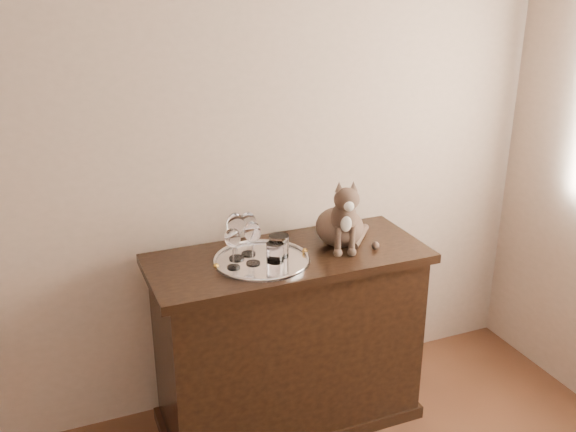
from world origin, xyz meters
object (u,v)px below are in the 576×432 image
sideboard (289,341)px  tray (262,261)px  wine_glass_a (236,236)px  tumbler_c (279,246)px  wine_glass_b (248,234)px  wine_glass_d (253,243)px  tumbler_a (275,253)px  cat (340,209)px  wine_glass_c (233,248)px

sideboard → tray: (-0.13, -0.03, 0.43)m
wine_glass_a → tumbler_c: wine_glass_a is taller
tray → wine_glass_b: 0.13m
wine_glass_d → tumbler_a: wine_glass_d is taller
sideboard → wine_glass_b: size_ratio=6.35×
wine_glass_b → wine_glass_d: size_ratio=1.02×
cat → wine_glass_b: bearing=-169.0°
wine_glass_b → wine_glass_d: wine_glass_b is taller
tumbler_a → wine_glass_a: bearing=147.2°
wine_glass_d → wine_glass_a: bearing=123.7°
wine_glass_c → tumbler_a: size_ratio=2.10×
wine_glass_b → tumbler_c: 0.14m
wine_glass_a → tumbler_c: (0.17, -0.04, -0.05)m
sideboard → tumbler_a: bearing=-144.8°
wine_glass_b → sideboard: bearing=-17.4°
tray → cat: bearing=7.4°
tumbler_c → wine_glass_b: bearing=148.8°
wine_glass_d → wine_glass_c: bearing=-176.6°
sideboard → cat: size_ratio=3.70×
sideboard → wine_glass_c: wine_glass_c is taller
sideboard → cat: 0.64m
tray → tumbler_a: bearing=-33.0°
wine_glass_b → tumbler_c: bearing=-31.2°
tray → wine_glass_c: 0.16m
wine_glass_d → tumbler_a: (0.09, -0.02, -0.05)m
tray → wine_glass_d: bearing=-162.4°
wine_glass_c → wine_glass_d: wine_glass_d is taller
wine_glass_c → wine_glass_d: (0.09, 0.01, 0.01)m
sideboard → wine_glass_a: wine_glass_a is taller
wine_glass_a → wine_glass_d: bearing=-56.3°
wine_glass_c → wine_glass_b: bearing=45.4°
tumbler_a → tumbler_c: (0.03, 0.04, 0.01)m
tray → wine_glass_d: (-0.04, -0.01, 0.10)m
wine_glass_a → wine_glass_b: size_ratio=1.07×
wine_glass_c → wine_glass_a: bearing=63.5°
wine_glass_c → cat: bearing=7.6°
sideboard → wine_glass_a: (-0.22, 0.03, 0.53)m
wine_glass_b → tumbler_a: 0.15m
sideboard → wine_glass_d: (-0.17, -0.04, 0.53)m
wine_glass_a → wine_glass_b: 0.06m
sideboard → tumbler_c: 0.48m
tumbler_a → cat: (0.34, 0.08, 0.11)m
sideboard → cat: cat is taller
wine_glass_c → tumbler_c: bearing=8.7°
cat → tumbler_a: bearing=-151.3°
tumbler_a → tray: bearing=147.0°
sideboard → wine_glass_d: bearing=-166.0°
tray → cat: size_ratio=1.23×
wine_glass_a → tray: bearing=-32.7°
wine_glass_a → wine_glass_d: size_ratio=1.09×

